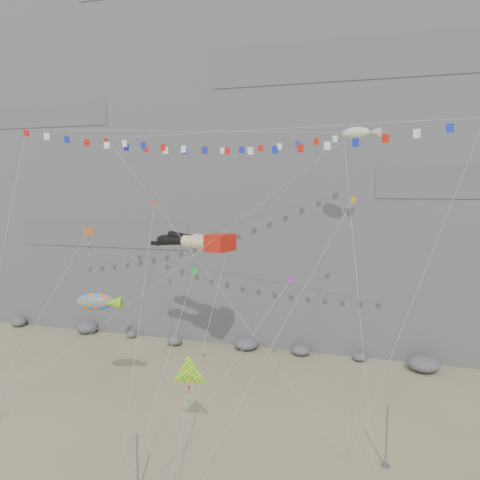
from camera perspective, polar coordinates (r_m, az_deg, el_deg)
The scene contains 16 objects.
ground at distance 37.59m, azimuth -6.77°, elevation -21.51°, with size 120.00×120.00×0.00m, color gray.
cliff at distance 64.26m, azimuth 4.50°, elevation 13.07°, with size 80.00×28.00×50.00m, color slate.
talus_boulders at distance 52.12m, azimuth 0.76°, elevation -12.57°, with size 60.00×3.00×1.20m, color slate, non-canonical shape.
anchor_pole_center at distance 30.19m, azimuth -12.39°, elevation -25.24°, with size 0.12×0.12×3.64m, color gray.
anchor_pole_right at distance 33.16m, azimuth 17.43°, elevation -21.90°, with size 0.12×0.12×4.03m, color gray.
legs_kite at distance 40.68m, azimuth -4.99°, elevation -0.13°, with size 8.85×17.84×19.83m.
flag_banner_upper at distance 40.93m, azimuth -5.66°, elevation 13.02°, with size 26.21×17.17×28.58m.
flag_banner_lower at distance 34.60m, azimuth 2.79°, elevation 13.25°, with size 28.27×6.59×23.93m.
harlequin_kite at distance 41.67m, azimuth -18.09°, elevation 0.88°, with size 6.04×7.88×16.30m.
fish_windsock at distance 38.19m, azimuth -17.20°, elevation -7.19°, with size 9.99×4.75×12.23m.
delta_kite at distance 31.88m, azimuth -6.29°, elevation -15.92°, with size 2.59×4.61×7.42m.
blimp_windsock at distance 41.21m, azimuth 13.93°, elevation 12.46°, with size 4.23×13.79×25.47m.
small_kite_a at distance 42.54m, azimuth -10.49°, elevation 3.74°, with size 4.85×14.40×21.72m.
small_kite_b at distance 38.09m, azimuth 5.82°, elevation -5.35°, with size 6.38×13.16×17.15m.
small_kite_c at distance 35.10m, azimuth -5.71°, elevation -4.16°, with size 1.49×8.71×14.00m.
small_kite_d at distance 39.42m, azimuth 13.38°, elevation 4.29°, with size 8.67×15.49×23.57m.
Camera 1 is at (13.25, -30.45, 17.63)m, focal length 35.00 mm.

